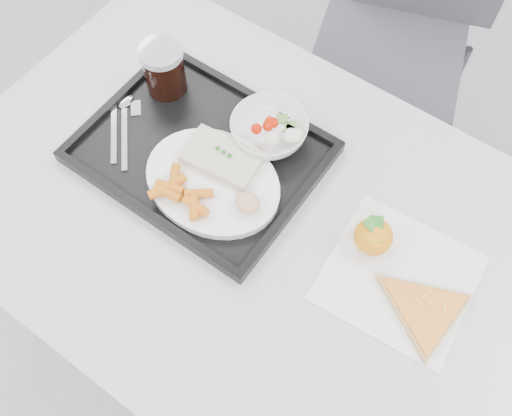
% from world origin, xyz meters
% --- Properties ---
extents(table, '(1.20, 0.80, 0.75)m').
position_xyz_m(table, '(0.00, 0.30, 0.68)').
color(table, silver).
rests_on(table, ground).
extents(chair, '(0.53, 0.54, 0.93)m').
position_xyz_m(chair, '(-0.08, 1.16, 0.54)').
color(chair, '#38373E').
rests_on(chair, ground).
extents(tray, '(0.45, 0.35, 0.03)m').
position_xyz_m(tray, '(-0.16, 0.35, 0.76)').
color(tray, black).
rests_on(tray, table).
extents(dinner_plate, '(0.27, 0.27, 0.02)m').
position_xyz_m(dinner_plate, '(-0.10, 0.30, 0.77)').
color(dinner_plate, white).
rests_on(dinner_plate, tray).
extents(fish_fillet, '(0.15, 0.10, 0.03)m').
position_xyz_m(fish_fillet, '(-0.11, 0.35, 0.79)').
color(fish_fillet, beige).
rests_on(fish_fillet, dinner_plate).
extents(bread_roll, '(0.06, 0.05, 0.03)m').
position_xyz_m(bread_roll, '(-0.01, 0.29, 0.80)').
color(bread_roll, '#DCBB87').
rests_on(bread_roll, dinner_plate).
extents(salad_bowl, '(0.15, 0.15, 0.05)m').
position_xyz_m(salad_bowl, '(-0.07, 0.45, 0.79)').
color(salad_bowl, white).
rests_on(salad_bowl, tray).
extents(cola_glass, '(0.09, 0.09, 0.11)m').
position_xyz_m(cola_glass, '(-0.32, 0.43, 0.82)').
color(cola_glass, black).
rests_on(cola_glass, tray).
extents(cutlery, '(0.14, 0.15, 0.01)m').
position_xyz_m(cutlery, '(-0.33, 0.31, 0.77)').
color(cutlery, silver).
rests_on(cutlery, tray).
extents(napkin, '(0.27, 0.26, 0.00)m').
position_xyz_m(napkin, '(0.28, 0.34, 0.75)').
color(napkin, white).
rests_on(napkin, table).
extents(tangerine, '(0.07, 0.07, 0.07)m').
position_xyz_m(tangerine, '(0.21, 0.37, 0.79)').
color(tangerine, orange).
rests_on(tangerine, napkin).
extents(pizza_slice, '(0.22, 0.22, 0.02)m').
position_xyz_m(pizza_slice, '(0.35, 0.31, 0.76)').
color(pizza_slice, '#DABC62').
rests_on(pizza_slice, napkin).
extents(carrot_pile, '(0.12, 0.09, 0.02)m').
position_xyz_m(carrot_pile, '(-0.12, 0.24, 0.79)').
color(carrot_pile, '#CD6815').
rests_on(carrot_pile, dinner_plate).
extents(salad_contents, '(0.10, 0.08, 0.03)m').
position_xyz_m(salad_contents, '(-0.05, 0.45, 0.80)').
color(salad_contents, '#C11702').
rests_on(salad_contents, salad_bowl).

